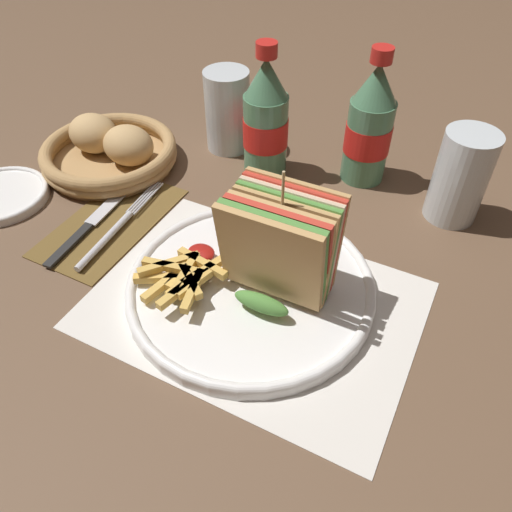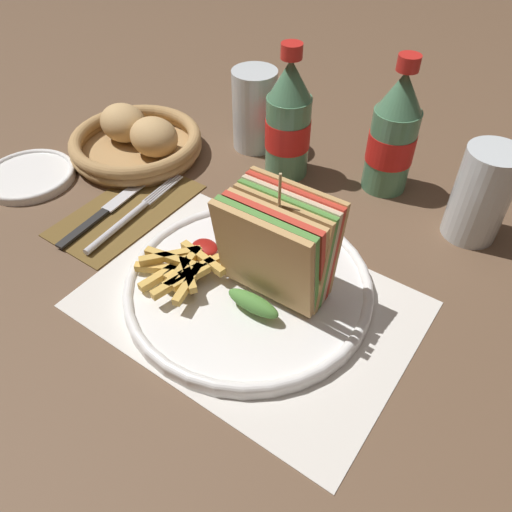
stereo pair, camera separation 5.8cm
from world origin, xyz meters
The scene contains 15 objects.
ground_plane centered at (0.00, 0.00, 0.00)m, with size 4.00×4.00×0.00m, color brown.
placemat centered at (0.01, -0.01, 0.00)m, with size 0.36×0.26×0.00m.
plate_main centered at (0.00, 0.01, 0.01)m, with size 0.29×0.29×0.02m.
club_sandwich centered at (0.03, 0.02, 0.08)m, with size 0.12×0.10×0.15m.
fries_pile centered at (-0.07, -0.03, 0.03)m, with size 0.10×0.10×0.02m.
ketchup_blob centered at (-0.07, 0.01, 0.03)m, with size 0.03×0.03×0.01m.
napkin centered at (-0.23, 0.03, 0.00)m, with size 0.11×0.21×0.00m.
fork centered at (-0.21, 0.01, 0.01)m, with size 0.03×0.20×0.01m.
knife centered at (-0.25, 0.03, 0.01)m, with size 0.03×0.22×0.00m.
coke_bottle_near centered at (-0.10, 0.24, 0.08)m, with size 0.07×0.07×0.20m.
coke_bottle_far centered at (0.04, 0.29, 0.08)m, with size 0.07×0.07×0.20m.
glass_near centered at (0.18, 0.26, 0.05)m, with size 0.07×0.07×0.13m.
glass_far centered at (-0.18, 0.28, 0.05)m, with size 0.07×0.07×0.13m.
bread_basket centered at (-0.32, 0.14, 0.02)m, with size 0.21×0.21×0.07m.
side_saucer centered at (-0.40, 0.00, 0.01)m, with size 0.13×0.13×0.01m.
Camera 2 is at (0.24, -0.31, 0.44)m, focal length 35.00 mm.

